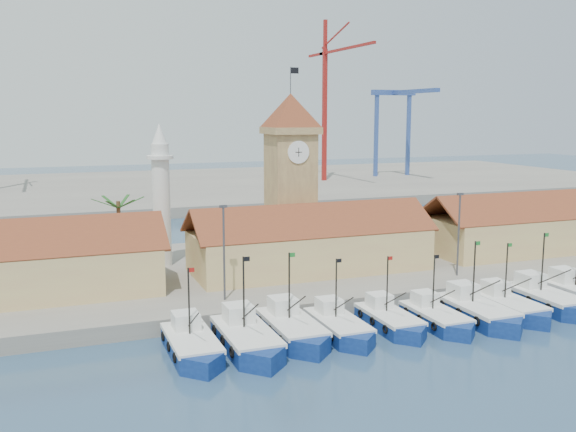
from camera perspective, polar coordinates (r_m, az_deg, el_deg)
name	(u,v)px	position (r m, az deg, el deg)	size (l,w,h in m)	color
ground	(401,341)	(55.63, 10.01, -10.86)	(400.00, 400.00, 0.00)	navy
quay	(296,268)	(76.11, 0.76, -4.67)	(140.00, 32.00, 1.50)	gray
terminal	(167,188)	(158.15, -10.74, 2.44)	(240.00, 80.00, 2.00)	gray
boat_0	(192,347)	(51.82, -8.49, -11.45)	(3.54, 9.69, 7.33)	navy
boat_1	(248,341)	(52.44, -3.60, -11.03)	(3.85, 10.55, 7.98)	navy
boat_2	(293,331)	(54.73, 0.46, -10.17)	(3.74, 10.24, 7.75)	navy
boat_3	(340,328)	(55.78, 4.63, -9.91)	(3.38, 9.25, 7.00)	navy
boat_4	(391,322)	(58.03, 9.14, -9.26)	(3.28, 8.98, 6.80)	navy
boat_5	(438,319)	(59.52, 13.16, -8.92)	(3.27, 8.95, 6.77)	navy
boat_6	(479,313)	(61.81, 16.59, -8.28)	(3.75, 10.26, 7.76)	navy
boat_7	(511,308)	(64.57, 19.18, -7.72)	(3.47, 9.51, 7.19)	navy
boat_8	(547,301)	(67.87, 22.06, -7.01)	(3.77, 10.33, 7.82)	navy
hall_center	(310,248)	(71.78, 1.93, -2.87)	(27.04, 10.13, 7.61)	#CFBB71
hall_right	(538,230)	(88.94, 21.33, -1.17)	(31.20, 10.13, 7.61)	#CFBB71
clock_tower	(290,172)	(76.10, 0.22, 3.89)	(5.80, 5.80, 22.70)	tan
minaret	(161,195)	(74.35, -11.21, 1.86)	(3.00, 3.00, 16.30)	silver
palm_tree	(119,231)	(72.25, -14.77, -1.27)	(5.60, 5.03, 8.39)	brown
lamp_posts	(345,239)	(64.34, 5.10, -2.04)	(80.70, 0.25, 9.03)	#3F3F44
crane_red_right	(328,91)	(162.20, 3.57, 11.00)	(1.00, 35.85, 39.80)	maroon
gantry	(399,109)	(175.71, 9.88, 9.33)	(13.00, 22.00, 23.20)	#334F9B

